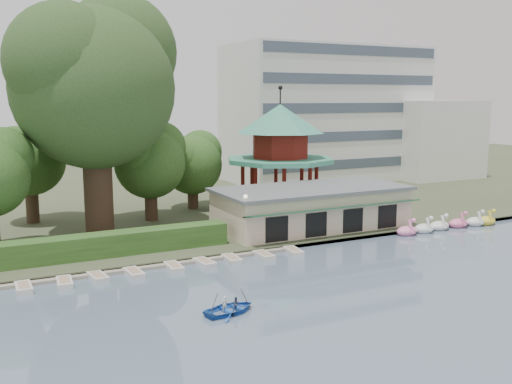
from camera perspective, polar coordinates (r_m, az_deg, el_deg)
ground_plane at (r=33.14m, az=11.18°, el=-13.42°), size 220.00×220.00×0.00m
shore at (r=79.33m, az=-12.36°, el=0.04°), size 220.00×70.00×0.40m
embankment at (r=47.16m, az=-1.80°, el=-6.13°), size 220.00×0.60×0.30m
dock at (r=43.65m, az=-16.34°, el=-7.83°), size 34.00×1.60×0.24m
boathouse at (r=55.33m, az=5.58°, el=-1.49°), size 18.60×9.39×3.90m
pavilion at (r=64.22m, az=2.41°, el=4.65°), size 12.40×12.40×13.50m
office_building at (r=89.48m, az=8.81°, el=7.32°), size 38.00×18.00×20.00m
hedge at (r=46.12m, az=-20.84°, el=-5.63°), size 30.00×2.00×1.80m
lamp_post at (r=48.55m, az=-1.06°, el=-1.81°), size 0.36×0.36×4.28m
big_tree at (r=53.25m, az=-15.81°, el=11.12°), size 15.69×14.62×21.95m
small_trees at (r=57.08m, az=-18.11°, el=2.61°), size 39.58×16.88×10.52m
swan_boats at (r=59.42m, az=18.78°, el=-3.14°), size 12.46×2.18×1.92m
moored_rowboats at (r=42.45m, az=-15.23°, el=-8.19°), size 32.36×2.69×0.36m
rowboat_with_passengers at (r=34.85m, az=-2.58°, el=-11.22°), size 5.31×4.27×2.01m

